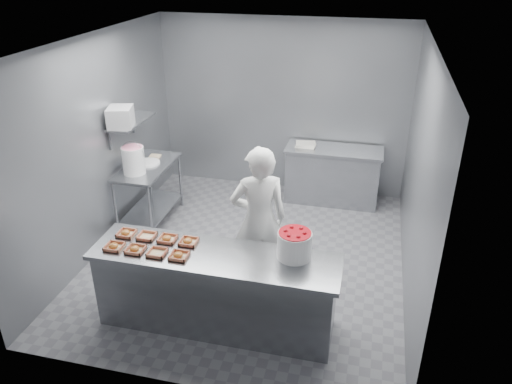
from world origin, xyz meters
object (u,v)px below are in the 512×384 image
Objects in this scene: tray_4 at (126,233)px; worker at (259,220)px; prep_table at (149,185)px; tray_5 at (147,236)px; tray_0 at (114,246)px; glaze_bucket at (133,160)px; tray_6 at (167,239)px; tray_7 at (188,241)px; service_counter at (216,290)px; back_counter at (332,175)px; tray_1 at (135,249)px; tray_2 at (157,253)px; appliance at (120,117)px; tray_3 at (179,255)px; strawberry_tub at (295,244)px.

worker is at bearing 26.23° from tray_4.
prep_table is 6.40× the size of tray_5.
glaze_bucket is at bearing 109.62° from tray_0.
tray_6 is 1.00× the size of tray_7.
tray_7 reaches higher than tray_5.
service_counter is 1.73× the size of back_counter.
tray_1 is (0.83, -2.09, 0.33)m from prep_table.
back_counter is at bearing 63.14° from tray_1.
tray_4 is 0.72m from tray_7.
tray_2 reaches higher than prep_table.
tray_0 is (0.59, -2.09, 0.33)m from prep_table.
tray_5 is 0.40× the size of glaze_bucket.
tray_3 is at bearing -67.07° from appliance.
prep_table is at bearing 105.91° from tray_0.
worker is 3.87× the size of glaze_bucket.
tray_3 and tray_6 have the same top height.
tray_0 is at bearing -131.63° from tray_5.
back_counter is at bearing 60.00° from tray_0.
back_counter is at bearing 74.52° from service_counter.
prep_table is 6.40× the size of tray_7.
tray_0 is at bearing -83.50° from appliance.
prep_table is at bearing 108.16° from tray_4.
tray_3 is 2.47m from appliance.
glaze_bucket is (-1.13, 1.81, 0.18)m from tray_2.
tray_3 reaches higher than prep_table.
service_counter is at bearing 48.42° from worker.
prep_table is at bearing 117.31° from tray_2.
tray_6 is 1.91m from glaze_bucket.
service_counter and back_counter have the same top height.
worker reaches higher than tray_5.
tray_3 is at bearing -52.99° from glaze_bucket.
prep_table is 2.49m from tray_3.
service_counter is 7.45× the size of strawberry_tub.
service_counter is 0.95m from tray_1.
service_counter is 2.17× the size of prep_table.
worker is (1.33, 0.93, -0.02)m from tray_0.
tray_7 is 0.10× the size of worker.
tray_7 is (0.72, 0.00, 0.00)m from tray_4.
tray_6 is at bearing 131.28° from tray_3.
strawberry_tub is at bearing 10.65° from service_counter.
strawberry_tub is at bearing -31.39° from glaze_bucket.
tray_2 is at bearing -113.50° from back_counter.
tray_7 is (0.24, 0.00, 0.00)m from tray_6.
service_counter and prep_table have the same top height.
tray_0 is 0.48m from tray_2.
tray_1 reaches higher than service_counter.
tray_4 is at bearing -67.23° from glaze_bucket.
prep_table is at bearing 122.21° from tray_3.
prep_table is at bearing 111.80° from tray_1.
glaze_bucket reaches higher than tray_7.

